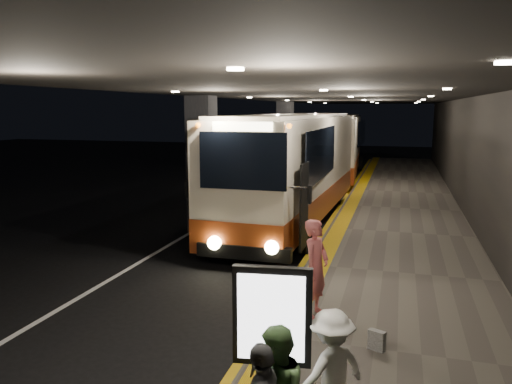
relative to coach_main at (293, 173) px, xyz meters
The scene contains 15 objects.
ground 6.39m from the coach_main, 100.21° to the right, with size 90.00×90.00×0.00m, color black.
lane_line_white 3.54m from the coach_main, 160.20° to the right, with size 0.12×50.00×0.01m, color silver.
kerb_stripe_yellow 2.41m from the coach_main, 39.50° to the right, with size 0.18×50.00×0.01m, color gold.
sidewalk 4.17m from the coach_main, 15.85° to the right, with size 4.50×50.00×0.15m, color #514C44.
tactile_strip 2.61m from the coach_main, 30.55° to the right, with size 0.50×50.00×0.01m, color gold.
terminal_wall 6.13m from the coach_main, ahead, with size 0.10×50.00×6.00m, color black.
support_columns 3.32m from the coach_main, 141.76° to the right, with size 0.80×24.80×4.40m.
canopy 3.33m from the coach_main, 36.38° to the right, with size 9.00×50.00×0.40m, color black.
coach_main is the anchor object (origin of this frame).
coach_second 12.34m from the coach_main, 89.97° to the left, with size 3.00×11.42×3.55m.
passenger_boarding 8.45m from the coach_main, 75.18° to the right, with size 0.67×0.44×1.84m, color #C95D5E.
passenger_waiting_white 11.83m from the coach_main, 75.85° to the right, with size 0.97×0.45×1.51m, color silver.
bag_polka 9.93m from the coach_main, 70.15° to the right, with size 0.27×0.12×0.33m, color black.
info_sign 11.75m from the coach_main, 79.29° to the right, with size 0.95×0.23×2.00m.
stanchion_post 9.61m from the coach_main, 79.89° to the right, with size 0.05×0.05×1.03m, color black.
Camera 1 is at (4.65, -10.94, 3.98)m, focal length 35.00 mm.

